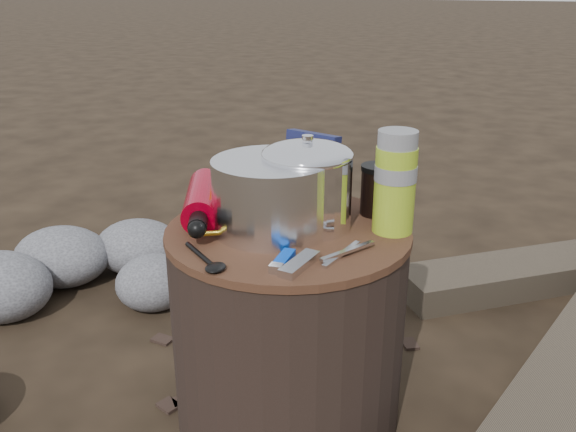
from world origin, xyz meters
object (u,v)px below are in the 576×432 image
at_px(stump, 288,326).
at_px(thermos, 395,183).
at_px(camping_pot, 307,184).
at_px(fuel_bottle, 202,200).
at_px(travel_mug, 378,190).

relative_size(stump, thermos, 2.43).
xyz_separation_m(camping_pot, fuel_bottle, (-0.22, -0.03, -0.05)).
bearing_deg(stump, travel_mug, 46.43).
distance_m(camping_pot, travel_mug, 0.17).
xyz_separation_m(fuel_bottle, thermos, (0.39, 0.07, 0.07)).
bearing_deg(camping_pot, stump, -134.60).
bearing_deg(stump, fuel_bottle, 179.92).
height_order(camping_pot, travel_mug, camping_pot).
xyz_separation_m(fuel_bottle, travel_mug, (0.34, 0.15, 0.02)).
distance_m(stump, thermos, 0.39).
xyz_separation_m(stump, camping_pot, (0.03, 0.03, 0.32)).
relative_size(stump, travel_mug, 4.62).
distance_m(camping_pot, fuel_bottle, 0.23).
height_order(fuel_bottle, thermos, thermos).
relative_size(stump, camping_pot, 2.75).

